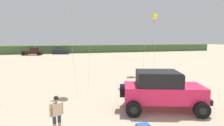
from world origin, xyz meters
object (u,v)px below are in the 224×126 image
(jeep, at_px, (162,90))
(distant_pickup, at_px, (33,51))
(distant_sedan, at_px, (61,52))
(kite_purple_stunt, at_px, (155,17))
(person_watching, at_px, (57,112))

(jeep, relative_size, distant_pickup, 1.02)
(distant_sedan, bearing_deg, jeep, -72.44)
(kite_purple_stunt, bearing_deg, jeep, -116.43)
(distant_sedan, bearing_deg, kite_purple_stunt, -58.71)
(person_watching, bearing_deg, kite_purple_stunt, 48.31)
(jeep, xyz_separation_m, distant_pickup, (-12.39, 40.30, -0.26))
(person_watching, bearing_deg, distant_pickup, 99.13)
(person_watching, height_order, distant_sedan, person_watching)
(distant_pickup, bearing_deg, kite_purple_stunt, -56.92)
(jeep, bearing_deg, kite_purple_stunt, 63.57)
(distant_pickup, distance_m, kite_purple_stunt, 34.19)
(distant_pickup, height_order, kite_purple_stunt, kite_purple_stunt)
(distant_pickup, xyz_separation_m, distant_sedan, (6.84, 1.37, -0.34))
(person_watching, height_order, kite_purple_stunt, kite_purple_stunt)
(jeep, distance_m, person_watching, 5.84)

